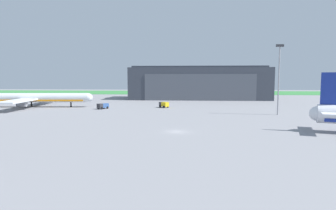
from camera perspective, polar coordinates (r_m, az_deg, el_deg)
ground_plane at (r=65.22m, az=1.73°, el=-5.27°), size 440.00×440.00×0.00m
grass_field_strip at (r=231.82m, az=3.32°, el=2.47°), size 440.00×56.00×0.08m
maintenance_hangar at (r=166.06m, az=6.09°, el=4.30°), size 76.19×29.19×18.61m
airliner_far_left at (r=130.65m, az=-25.05°, el=1.25°), size 47.94×43.04×12.07m
pushback_tractor at (r=114.43m, az=-12.71°, el=-0.15°), size 3.81×5.16×2.15m
stair_truck at (r=116.28m, az=-0.81°, el=0.12°), size 4.18×4.05×2.27m
apron_light_mast at (r=99.97m, az=21.00°, el=5.60°), size 2.40×0.50×22.63m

